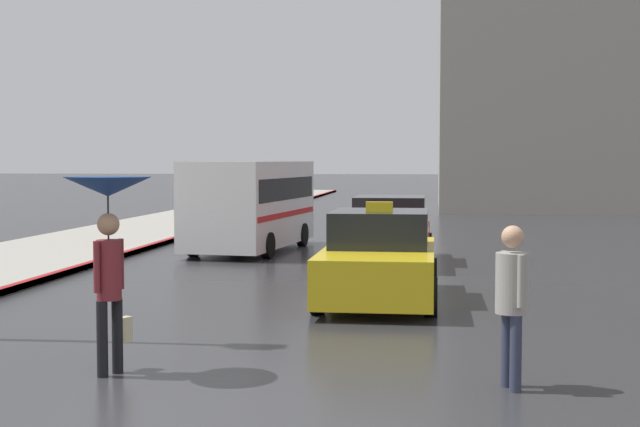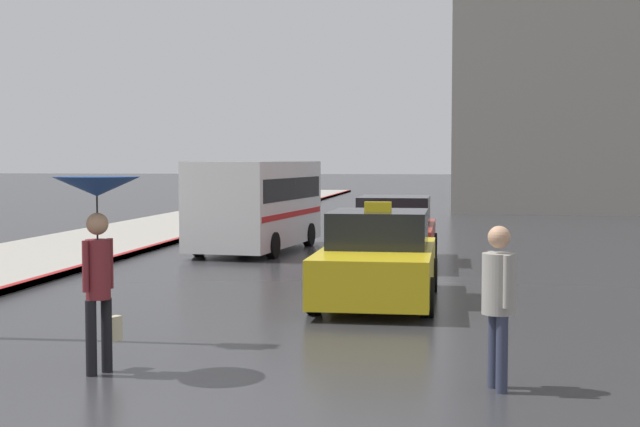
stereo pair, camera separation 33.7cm
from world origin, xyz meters
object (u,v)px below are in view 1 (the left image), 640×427
ambulance_van (251,201)px  pedestrian_man (512,292)px  pedestrian_with_umbrella (108,219)px  taxi (379,260)px  sedan_red (390,233)px

ambulance_van → pedestrian_man: (5.50, -13.44, -0.29)m
ambulance_van → pedestrian_with_umbrella: size_ratio=2.55×
taxi → pedestrian_man: size_ratio=2.51×
taxi → ambulance_van: (-3.81, 7.89, 0.61)m
sedan_red → pedestrian_with_umbrella: bearing=77.3°
pedestrian_with_umbrella → pedestrian_man: size_ratio=1.29×
taxi → sedan_red: taxi is taller
sedan_red → taxi: bearing=91.1°
taxi → pedestrian_with_umbrella: (-2.60, -5.48, 1.02)m
ambulance_van → pedestrian_man: bearing=118.8°
pedestrian_with_umbrella → pedestrian_man: bearing=-64.8°
taxi → pedestrian_man: (1.69, -5.55, 0.32)m
ambulance_van → sedan_red: bearing=154.9°
taxi → sedan_red: bearing=-88.9°
sedan_red → ambulance_van: bearing=-31.7°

